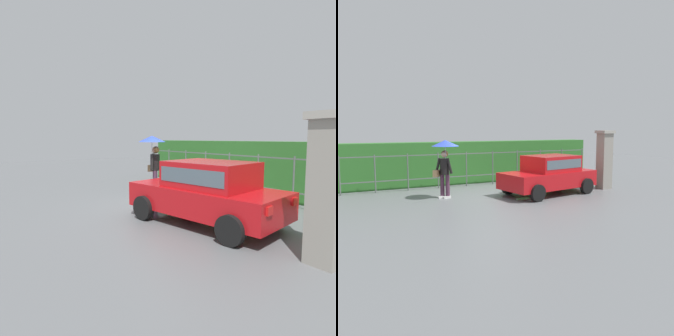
{
  "view_description": "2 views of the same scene",
  "coord_description": "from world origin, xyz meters",
  "views": [
    {
      "loc": [
        7.03,
        -5.17,
        2.01
      ],
      "look_at": [
        -0.13,
        -0.19,
        1.12
      ],
      "focal_mm": 31.09,
      "sensor_mm": 36.0,
      "label": 1
    },
    {
      "loc": [
        -5.27,
        -11.77,
        2.51
      ],
      "look_at": [
        0.48,
        -0.05,
        1.02
      ],
      "focal_mm": 37.41,
      "sensor_mm": 36.0,
      "label": 2
    }
  ],
  "objects": [
    {
      "name": "fence_section",
      "position": [
        0.44,
        2.51,
        0.83
      ],
      "size": [
        11.27,
        0.05,
        1.5
      ],
      "color": "#59605B",
      "rests_on": "ground"
    },
    {
      "name": "hedge_row",
      "position": [
        0.44,
        3.49,
        0.95
      ],
      "size": [
        12.22,
        0.9,
        1.9
      ],
      "primitive_type": "cube",
      "color": "#2D6B28",
      "rests_on": "ground"
    },
    {
      "name": "pedestrian",
      "position": [
        -1.77,
        0.31,
        1.55
      ],
      "size": [
        0.97,
        0.97,
        2.09
      ],
      "rotation": [
        0.0,
        0.0,
        -2.22
      ],
      "color": "#47283D",
      "rests_on": "ground"
    },
    {
      "name": "car",
      "position": [
        2.05,
        -0.59,
        0.8
      ],
      "size": [
        3.94,
        2.37,
        1.48
      ],
      "rotation": [
        0.0,
        0.0,
        3.32
      ],
      "color": "#B71116",
      "rests_on": "ground"
    },
    {
      "name": "ground_plane",
      "position": [
        0.0,
        0.0,
        0.0
      ],
      "size": [
        40.0,
        40.0,
        0.0
      ],
      "primitive_type": "plane",
      "color": "slate"
    },
    {
      "name": "puddle_near",
      "position": [
        0.7,
        -1.2,
        0.0
      ],
      "size": [
        0.76,
        0.76,
        0.0
      ],
      "primitive_type": "cylinder",
      "color": "#4C545B",
      "rests_on": "ground"
    },
    {
      "name": "gate_pillar",
      "position": [
        4.79,
        -0.56,
        1.24
      ],
      "size": [
        0.6,
        0.6,
        2.42
      ],
      "color": "gray",
      "rests_on": "ground"
    }
  ]
}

